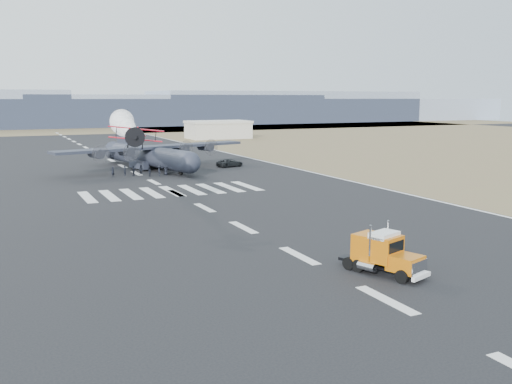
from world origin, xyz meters
TOP-DOWN VIEW (x-y plane):
  - ground at (0.00, 0.00)m, footprint 500.00×500.00m
  - scrub_far at (0.00, 230.00)m, footprint 500.00×80.00m
  - runway_markings at (0.00, 60.00)m, footprint 60.00×260.00m
  - ridge_seg_d at (0.00, 260.00)m, footprint 150.00×50.00m
  - ridge_seg_e at (65.00, 260.00)m, footprint 150.00×50.00m
  - ridge_seg_f at (130.00, 260.00)m, footprint 150.00×50.00m
  - ridge_seg_g at (195.00, 260.00)m, footprint 150.00×50.00m
  - hangar_right at (46.00, 150.00)m, footprint 20.50×12.50m
  - semi_truck at (3.39, 4.91)m, footprint 4.37×7.48m
  - aerobatic_biplane at (-8.65, 33.95)m, footprint 6.14×5.55m
  - smoke_trail at (-5.37, 56.96)m, footprint 5.91×27.89m
  - transport_aircraft at (3.63, 77.26)m, footprint 38.21×31.23m
  - support_vehicle at (19.08, 74.11)m, footprint 5.93×3.87m
  - crew_a at (-4.84, 68.91)m, footprint 0.82×0.76m
  - crew_b at (0.97, 66.88)m, footprint 0.59×0.85m
  - crew_c at (2.77, 66.55)m, footprint 0.67×1.27m
  - crew_d at (-1.27, 68.85)m, footprint 0.78×1.11m
  - crew_e at (4.11, 67.34)m, footprint 0.91×0.87m
  - crew_f at (4.57, 68.98)m, footprint 1.75×1.37m
  - crew_g at (-2.57, 69.80)m, footprint 0.69×0.77m
  - crew_h at (0.29, 69.77)m, footprint 0.97×0.97m

SIDE VIEW (x-z plane):
  - ground at x=0.00m, z-range 0.00..0.00m
  - scrub_far at x=0.00m, z-range 0.00..0.00m
  - runway_markings at x=0.00m, z-range 0.00..0.01m
  - support_vehicle at x=19.08m, z-range 0.00..1.52m
  - crew_e at x=4.11m, z-range 0.00..1.60m
  - crew_b at x=0.97m, z-range 0.00..1.64m
  - crew_d at x=-1.27m, z-range 0.00..1.72m
  - crew_h at x=0.29m, z-range 0.00..1.75m
  - crew_g at x=-2.57m, z-range 0.00..1.76m
  - crew_a at x=-4.84m, z-range 0.00..1.78m
  - crew_f at x=4.57m, z-range 0.00..1.85m
  - crew_c at x=2.77m, z-range 0.00..1.90m
  - semi_truck at x=3.39m, z-range -0.03..3.28m
  - transport_aircraft at x=3.63m, z-range -2.70..8.44m
  - hangar_right at x=46.00m, z-range 0.06..5.96m
  - ridge_seg_d at x=0.00m, z-range 0.00..13.00m
  - ridge_seg_g at x=195.00m, z-range 0.00..13.00m
  - ridge_seg_e at x=65.00m, z-range 0.00..15.00m
  - ridge_seg_f at x=130.00m, z-range 0.00..17.00m
  - aerobatic_biplane at x=-8.65m, z-range 7.99..10.58m
  - smoke_trail at x=-5.37m, z-range 7.57..11.39m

